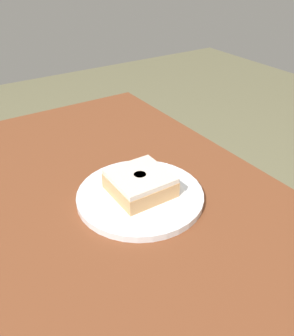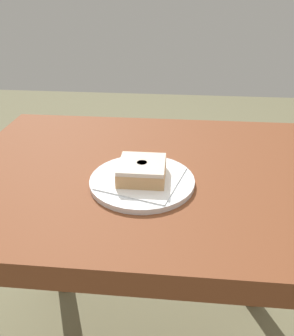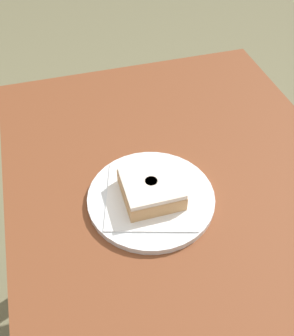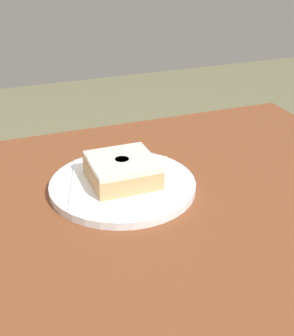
{
  "view_description": "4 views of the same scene",
  "coord_description": "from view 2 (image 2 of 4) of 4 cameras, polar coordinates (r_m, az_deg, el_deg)",
  "views": [
    {
      "loc": [
        -0.46,
        0.2,
        1.13
      ],
      "look_at": [
        0.02,
        -0.11,
        0.76
      ],
      "focal_mm": 37.93,
      "sensor_mm": 36.0,
      "label": 1
    },
    {
      "loc": [
        0.05,
        -0.7,
        1.12
      ],
      "look_at": [
        -0.01,
        -0.04,
        0.75
      ],
      "focal_mm": 35.8,
      "sensor_mm": 36.0,
      "label": 2
    },
    {
      "loc": [
        0.43,
        -0.21,
        1.29
      ],
      "look_at": [
        -0.05,
        -0.07,
        0.78
      ],
      "focal_mm": 42.44,
      "sensor_mm": 36.0,
      "label": 3
    },
    {
      "loc": [
        0.18,
        0.56,
        1.11
      ],
      "look_at": [
        -0.05,
        -0.04,
        0.77
      ],
      "focal_mm": 51.0,
      "sensor_mm": 36.0,
      "label": 4
    }
  ],
  "objects": [
    {
      "name": "table",
      "position": [
        0.87,
        0.87,
        -6.83
      ],
      "size": [
        0.95,
        0.67,
        0.73
      ],
      "color": "brown",
      "rests_on": "ground_plane"
    },
    {
      "name": "donut_glazed_square",
      "position": [
        0.73,
        -0.85,
        -0.35
      ],
      "size": [
        0.1,
        0.1,
        0.04
      ],
      "color": "tan",
      "rests_on": "napkin_glazed_square"
    },
    {
      "name": "napkin_glazed_square",
      "position": [
        0.74,
        -0.84,
        -1.72
      ],
      "size": [
        0.2,
        0.2,
        0.0
      ],
      "primitive_type": "cube",
      "rotation": [
        0.0,
        0.0,
        -0.29
      ],
      "color": "white",
      "rests_on": "plate_glazed_square"
    },
    {
      "name": "plate_glazed_square",
      "position": [
        0.75,
        -0.84,
        -2.23
      ],
      "size": [
        0.23,
        0.23,
        0.01
      ],
      "primitive_type": "cylinder",
      "color": "white",
      "rests_on": "table"
    }
  ]
}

